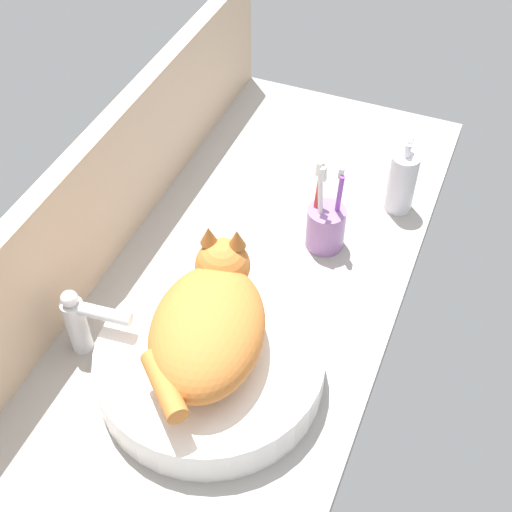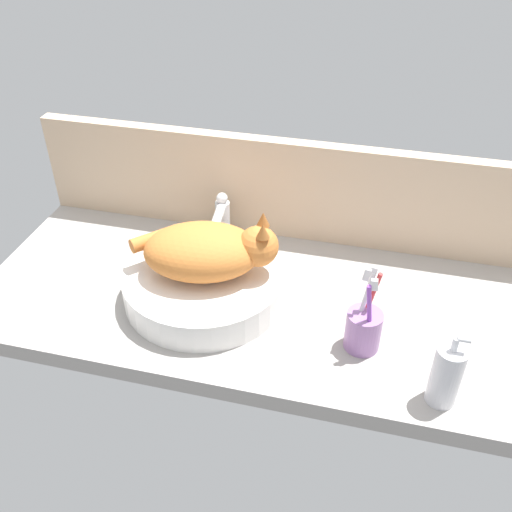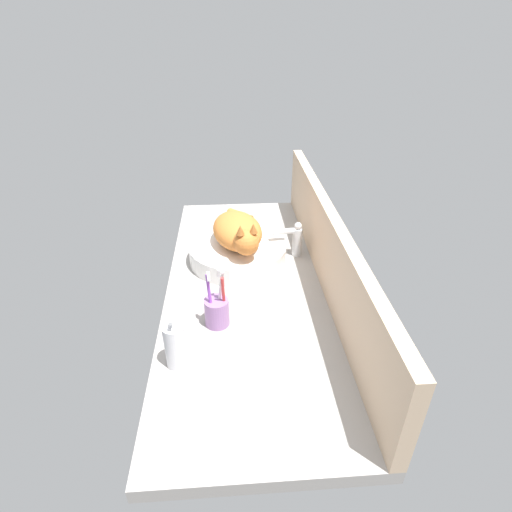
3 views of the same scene
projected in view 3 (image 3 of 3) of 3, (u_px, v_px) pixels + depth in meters
ground_plane at (249, 289)px, 136.72cm from camera, size 135.07×55.38×4.00cm
backsplash_panel at (328, 248)px, 130.57cm from camera, size 135.07×3.60×25.85cm
sink_basin at (238, 252)px, 147.39cm from camera, size 35.71×35.71×6.84cm
cat at (238, 232)px, 141.55cm from camera, size 32.10×22.12×14.00cm
faucet at (294, 238)px, 148.55cm from camera, size 3.93×11.86×13.60cm
soap_dispenser at (175, 345)px, 101.30cm from camera, size 5.53×5.53×15.99cm
toothbrush_cup at (217, 310)px, 115.86cm from camera, size 7.20×7.20×18.71cm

